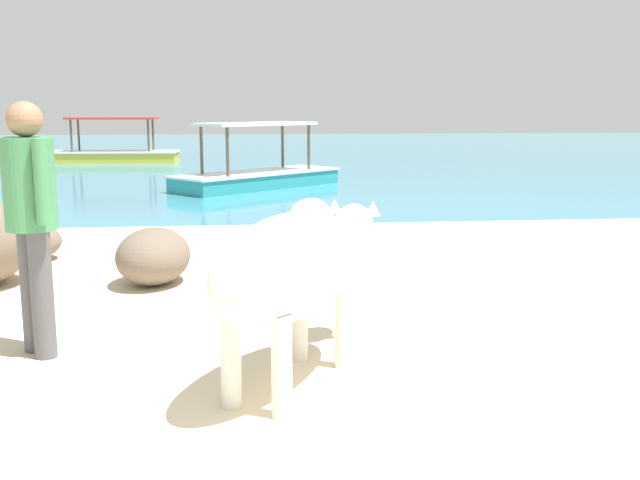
{
  "coord_description": "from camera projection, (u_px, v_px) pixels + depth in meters",
  "views": [
    {
      "loc": [
        -0.77,
        -2.89,
        1.63
      ],
      "look_at": [
        -0.15,
        3.0,
        0.55
      ],
      "focal_mm": 41.35,
      "sensor_mm": 36.0,
      "label": 1
    }
  ],
  "objects": [
    {
      "name": "water_surface",
      "position": [
        266.0,
        155.0,
        24.72
      ],
      "size": [
        60.0,
        36.0,
        0.03
      ],
      "primitive_type": "cube",
      "color": "teal",
      "rests_on": "ground"
    },
    {
      "name": "cow",
      "position": [
        295.0,
        265.0,
        4.17
      ],
      "size": [
        1.29,
        1.8,
        1.06
      ],
      "rotation": [
        0.0,
        0.0,
        1.03
      ],
      "color": "silver",
      "rests_on": "sand_beach"
    },
    {
      "name": "person_standing",
      "position": [
        31.0,
        210.0,
        4.63
      ],
      "size": [
        0.33,
        0.43,
        1.62
      ],
      "rotation": [
        0.0,
        0.0,
        3.76
      ],
      "color": "#4C4C51",
      "rests_on": "sand_beach"
    },
    {
      "name": "shore_rock_large",
      "position": [
        153.0,
        256.0,
        6.63
      ],
      "size": [
        0.8,
        0.95,
        0.51
      ],
      "primitive_type": "ellipsoid",
      "rotation": [
        0.0,
        0.0,
        1.37
      ],
      "color": "#6B5B4C",
      "rests_on": "sand_beach"
    },
    {
      "name": "shore_rock_small",
      "position": [
        28.0,
        242.0,
        7.66
      ],
      "size": [
        0.78,
        0.74,
        0.39
      ],
      "primitive_type": "ellipsoid",
      "rotation": [
        0.0,
        0.0,
        0.18
      ],
      "color": "#6B5B4C",
      "rests_on": "sand_beach"
    },
    {
      "name": "boat_teal",
      "position": [
        257.0,
        174.0,
        14.67
      ],
      "size": [
        3.53,
        3.28,
        1.29
      ],
      "rotation": [
        0.0,
        0.0,
        3.86
      ],
      "color": "teal",
      "rests_on": "water_surface"
    },
    {
      "name": "boat_yellow",
      "position": [
        114.0,
        153.0,
        21.3
      ],
      "size": [
        3.73,
        1.35,
        1.29
      ],
      "rotation": [
        0.0,
        0.0,
        6.23
      ],
      "color": "gold",
      "rests_on": "water_surface"
    }
  ]
}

